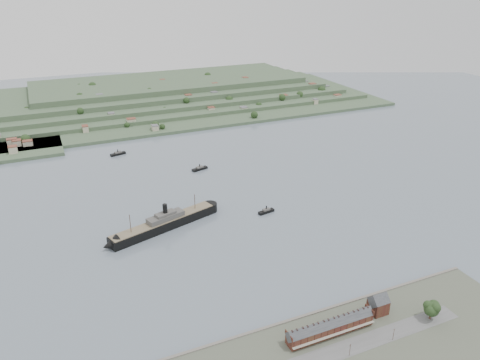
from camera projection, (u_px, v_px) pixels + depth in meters
name	position (u px, v px, depth m)	size (l,w,h in m)	color
ground	(233.00, 211.00, 417.13)	(1400.00, 1400.00, 0.00)	slate
near_shore	(364.00, 351.00, 260.46)	(220.00, 80.00, 2.60)	#4C5142
terrace_row	(330.00, 327.00, 270.09)	(55.60, 9.80, 11.07)	#4C201B
gabled_building	(378.00, 304.00, 286.74)	(10.40, 10.18, 14.09)	#4C201B
far_peninsula	(153.00, 97.00, 751.54)	(760.00, 309.00, 30.00)	#3B5438
steamship	(161.00, 224.00, 384.20)	(106.00, 43.04, 26.12)	black
tugboat	(266.00, 211.00, 412.61)	(15.64, 6.55, 6.83)	black
ferry_west	(118.00, 154.00, 544.49)	(18.53, 9.10, 6.70)	black
ferry_east	(200.00, 168.00, 502.98)	(18.39, 9.16, 6.65)	black
fig_tree	(433.00, 308.00, 280.38)	(11.39, 9.86, 12.71)	#462F20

